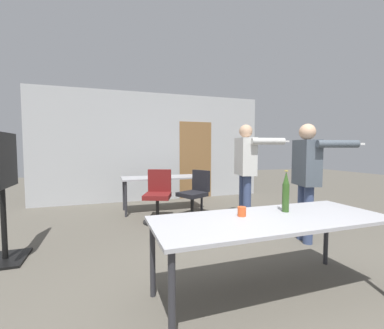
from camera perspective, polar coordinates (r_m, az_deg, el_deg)
name	(u,v)px	position (r m, az deg, el deg)	size (l,w,h in m)	color
back_wall	(156,147)	(6.71, -8.01, 3.80)	(5.87, 0.12, 2.75)	#B2B5B7
conference_table_near	(272,224)	(2.46, 17.26, -12.46)	(2.14, 0.82, 0.73)	#A8A8AD
conference_table_far	(163,180)	(5.56, -6.57, -3.50)	(1.71, 0.69, 0.73)	#A8A8AD
tv_screen	(2,183)	(3.76, -36.63, -3.32)	(0.44, 1.04, 1.54)	black
person_near_casual	(246,164)	(4.78, 11.95, 0.17)	(0.79, 0.80, 1.77)	#3D4C75
person_center_tall	(307,171)	(4.01, 24.25, -1.32)	(0.73, 0.75, 1.69)	#3D4C75
office_chair_side_rolled	(158,197)	(4.78, -7.55, -7.24)	(0.61, 0.65, 0.94)	black
office_chair_far_right	(195,195)	(5.12, 0.61, -6.84)	(0.67, 0.63, 0.90)	black
beer_bottle	(286,192)	(2.66, 20.12, -5.84)	(0.07, 0.07, 0.40)	#2D511E
drink_cup	(242,212)	(2.41, 11.01, -10.22)	(0.08, 0.08, 0.09)	#E05123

